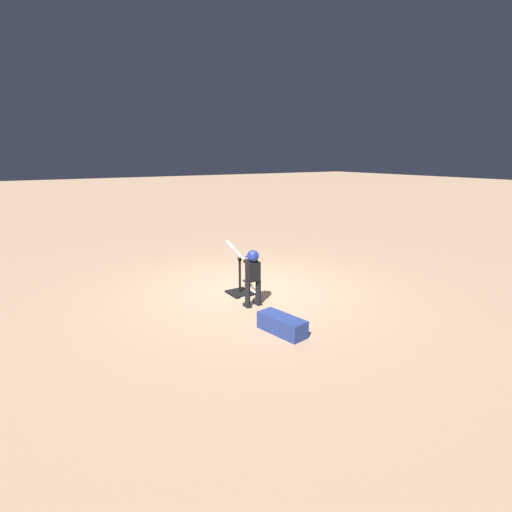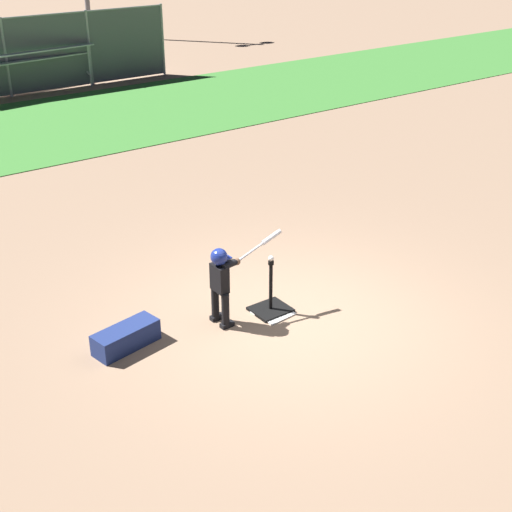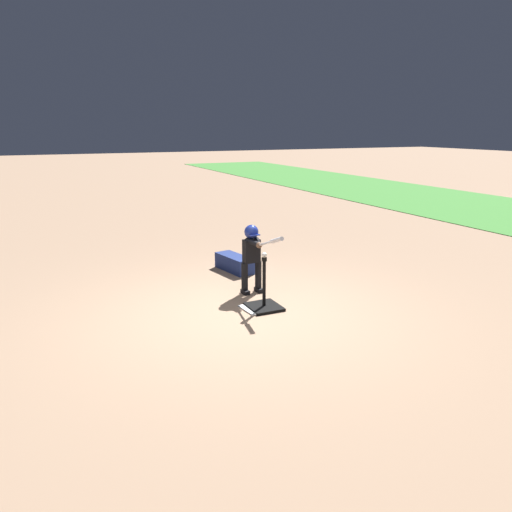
{
  "view_description": "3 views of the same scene",
  "coord_description": "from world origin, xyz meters",
  "px_view_note": "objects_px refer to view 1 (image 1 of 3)",
  "views": [
    {
      "loc": [
        -6.79,
        4.16,
        2.75
      ],
      "look_at": [
        -0.73,
        0.34,
        0.94
      ],
      "focal_mm": 28.0,
      "sensor_mm": 36.0,
      "label": 1
    },
    {
      "loc": [
        -5.14,
        -6.21,
        4.89
      ],
      "look_at": [
        -0.18,
        0.53,
        0.76
      ],
      "focal_mm": 50.0,
      "sensor_mm": 36.0,
      "label": 2
    },
    {
      "loc": [
        5.96,
        -2.63,
        2.52
      ],
      "look_at": [
        -0.63,
        0.45,
        0.63
      ],
      "focal_mm": 35.0,
      "sensor_mm": 36.0,
      "label": 3
    }
  ],
  "objects_px": {
    "batting_tee": "(240,290)",
    "batter_child": "(252,270)",
    "baseball": "(240,256)",
    "equipment_bag": "(282,325)"
  },
  "relations": [
    {
      "from": "batter_child",
      "to": "equipment_bag",
      "type": "bearing_deg",
      "value": 169.99
    },
    {
      "from": "baseball",
      "to": "equipment_bag",
      "type": "xyz_separation_m",
      "value": [
        -1.96,
        0.36,
        -0.65
      ]
    },
    {
      "from": "batting_tee",
      "to": "batter_child",
      "type": "relative_size",
      "value": 0.69
    },
    {
      "from": "equipment_bag",
      "to": "batting_tee",
      "type": "bearing_deg",
      "value": -20.56
    },
    {
      "from": "batting_tee",
      "to": "baseball",
      "type": "xyz_separation_m",
      "value": [
        0.0,
        0.0,
        0.7
      ]
    },
    {
      "from": "batting_tee",
      "to": "equipment_bag",
      "type": "xyz_separation_m",
      "value": [
        -1.96,
        0.36,
        0.05
      ]
    },
    {
      "from": "batter_child",
      "to": "baseball",
      "type": "distance_m",
      "value": 0.69
    },
    {
      "from": "batting_tee",
      "to": "equipment_bag",
      "type": "bearing_deg",
      "value": 169.62
    },
    {
      "from": "baseball",
      "to": "batter_child",
      "type": "bearing_deg",
      "value": 168.92
    },
    {
      "from": "batting_tee",
      "to": "baseball",
      "type": "height_order",
      "value": "baseball"
    }
  ]
}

